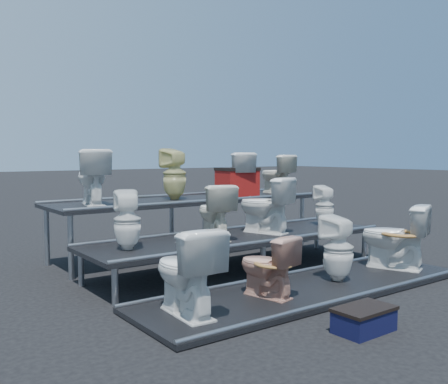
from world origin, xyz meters
TOP-DOWN VIEW (x-y plane):
  - ground at (0.00, 0.00)m, footprint 80.00×80.00m
  - tier_front at (0.00, -1.30)m, footprint 4.20×1.20m
  - tier_mid at (0.00, 0.00)m, footprint 4.20×1.20m
  - tier_back at (0.00, 1.30)m, footprint 4.20×1.20m
  - toilet_0 at (-1.64, -1.30)m, footprint 0.51×0.83m
  - toilet_1 at (-0.65, -1.30)m, footprint 0.48×0.70m
  - toilet_2 at (0.45, -1.30)m, footprint 0.39×0.40m
  - toilet_3 at (1.53, -1.30)m, footprint 0.74×0.94m
  - toilet_4 at (-1.61, 0.00)m, footprint 0.39×0.39m
  - toilet_5 at (-0.40, 0.00)m, footprint 0.57×0.77m
  - toilet_6 at (0.44, 0.00)m, footprint 0.64×0.85m
  - toilet_7 at (1.63, 0.00)m, footprint 0.32×0.32m
  - toilet_8 at (-1.50, 1.30)m, footprint 0.56×0.80m
  - toilet_9 at (-0.22, 1.30)m, footprint 0.40×0.40m
  - toilet_10 at (0.95, 1.30)m, footprint 0.53×0.76m
  - toilet_11 at (1.83, 1.30)m, footprint 0.39×0.66m
  - red_crate at (0.92, 1.24)m, footprint 0.60×0.49m
  - step_stool at (-0.54, -2.46)m, footprint 0.53×0.32m

SIDE VIEW (x-z plane):
  - ground at x=0.00m, z-range 0.00..0.00m
  - tier_front at x=0.00m, z-range 0.00..0.06m
  - step_stool at x=-0.54m, z-range 0.00..0.19m
  - tier_mid at x=0.00m, z-range 0.00..0.46m
  - toilet_1 at x=-0.65m, z-range 0.06..0.71m
  - tier_back at x=0.00m, z-range 0.00..0.86m
  - toilet_2 at x=0.45m, z-range 0.06..0.83m
  - toilet_0 at x=-1.64m, z-range 0.06..0.88m
  - toilet_3 at x=1.53m, z-range 0.06..0.90m
  - toilet_7 at x=1.63m, z-range 0.46..1.07m
  - toilet_4 at x=-1.61m, z-range 0.46..1.14m
  - toilet_5 at x=-0.40m, z-range 0.46..1.17m
  - toilet_6 at x=0.44m, z-range 0.46..1.23m
  - red_crate at x=0.92m, z-range 0.86..1.27m
  - toilet_11 at x=1.83m, z-range 0.86..1.53m
  - toilet_10 at x=0.95m, z-range 0.86..1.56m
  - toilet_8 at x=-1.50m, z-range 0.86..1.61m
  - toilet_9 at x=-0.22m, z-range 0.86..1.63m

